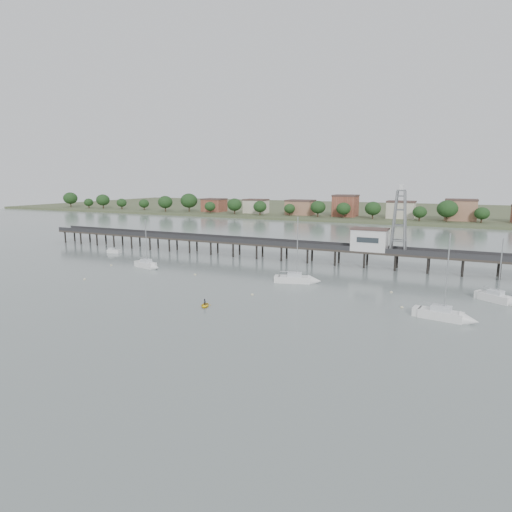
{
  "coord_description": "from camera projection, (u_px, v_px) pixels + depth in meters",
  "views": [
    {
      "loc": [
        42.93,
        -41.63,
        20.68
      ],
      "look_at": [
        3.87,
        42.0,
        4.0
      ],
      "focal_mm": 30.0,
      "sensor_mm": 36.0,
      "label": 1
    }
  ],
  "objects": [
    {
      "name": "ground_plane",
      "position": [
        101.0,
        332.0,
        58.68
      ],
      "size": [
        500.0,
        500.0,
        0.0
      ],
      "primitive_type": "plane",
      "color": "slate",
      "rests_on": "ground"
    },
    {
      "name": "pier",
      "position": [
        272.0,
        245.0,
        111.5
      ],
      "size": [
        150.0,
        5.0,
        5.5
      ],
      "color": "#2D2823",
      "rests_on": "ground"
    },
    {
      "name": "pier_building",
      "position": [
        370.0,
        239.0,
        100.58
      ],
      "size": [
        8.4,
        5.4,
        5.3
      ],
      "color": "silver",
      "rests_on": "ground"
    },
    {
      "name": "lattice_tower",
      "position": [
        399.0,
        222.0,
        97.08
      ],
      "size": [
        3.2,
        3.2,
        15.5
      ],
      "color": "slate",
      "rests_on": "ground"
    },
    {
      "name": "sailboat_b",
      "position": [
        149.0,
        265.0,
        100.49
      ],
      "size": [
        7.52,
        3.71,
        12.04
      ],
      "rotation": [
        0.0,
        0.0,
        -0.23
      ],
      "color": "white",
      "rests_on": "ground"
    },
    {
      "name": "sailboat_d",
      "position": [
        450.0,
        316.0,
        63.18
      ],
      "size": [
        8.56,
        3.69,
        13.68
      ],
      "rotation": [
        0.0,
        0.0,
        -0.16
      ],
      "color": "white",
      "rests_on": "ground"
    },
    {
      "name": "sailboat_c",
      "position": [
        302.0,
        280.0,
        86.21
      ],
      "size": [
        8.91,
        4.8,
        14.1
      ],
      "rotation": [
        0.0,
        0.0,
        0.28
      ],
      "color": "white",
      "rests_on": "ground"
    },
    {
      "name": "sailboat_e",
      "position": [
        501.0,
        299.0,
        72.16
      ],
      "size": [
        6.84,
        5.46,
        11.5
      ],
      "rotation": [
        0.0,
        0.0,
        -0.58
      ],
      "color": "white",
      "rests_on": "ground"
    },
    {
      "name": "white_tender",
      "position": [
        114.0,
        251.0,
        121.2
      ],
      "size": [
        4.02,
        2.06,
        1.5
      ],
      "rotation": [
        0.0,
        0.0,
        0.12
      ],
      "color": "white",
      "rests_on": "ground"
    },
    {
      "name": "yellow_dinghy",
      "position": [
        205.0,
        307.0,
        70.25
      ],
      "size": [
        1.92,
        1.2,
        2.6
      ],
      "primitive_type": "imported",
      "rotation": [
        0.0,
        0.0,
        0.39
      ],
      "color": "yellow",
      "rests_on": "ground"
    },
    {
      "name": "dinghy_occupant",
      "position": [
        205.0,
        307.0,
        70.25
      ],
      "size": [
        0.51,
        1.14,
        0.26
      ],
      "primitive_type": "imported",
      "rotation": [
        0.0,
        0.0,
        3.04
      ],
      "color": "black",
      "rests_on": "ground"
    },
    {
      "name": "mooring_buoys",
      "position": [
        226.0,
        284.0,
        85.26
      ],
      "size": [
        68.41,
        16.93,
        0.39
      ],
      "color": "beige",
      "rests_on": "ground"
    },
    {
      "name": "far_shore",
      "position": [
        382.0,
        210.0,
        271.96
      ],
      "size": [
        500.0,
        170.0,
        10.4
      ],
      "color": "#475133",
      "rests_on": "ground"
    }
  ]
}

